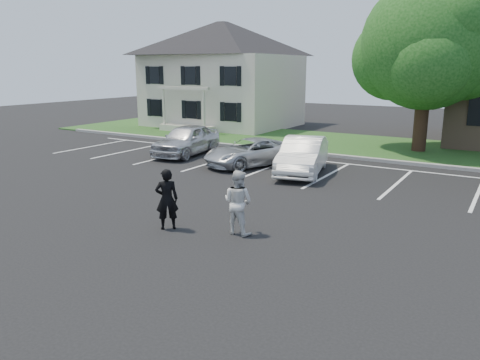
{
  "coord_description": "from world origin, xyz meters",
  "views": [
    {
      "loc": [
        6.66,
        -10.0,
        4.36
      ],
      "look_at": [
        0.0,
        1.0,
        1.25
      ],
      "focal_mm": 35.0,
      "sensor_mm": 36.0,
      "label": 1
    }
  ],
  "objects_px": {
    "car_silver_minivan": "(251,152)",
    "house": "(223,74)",
    "tree": "(430,47)",
    "car_white_sedan": "(303,156)",
    "man_white_shirt": "(238,202)",
    "car_silver_west": "(187,140)",
    "man_black_suit": "(167,199)"
  },
  "relations": [
    {
      "from": "man_black_suit",
      "to": "man_white_shirt",
      "type": "distance_m",
      "value": 1.98
    },
    {
      "from": "tree",
      "to": "car_silver_minivan",
      "type": "relative_size",
      "value": 1.99
    },
    {
      "from": "house",
      "to": "tree",
      "type": "height_order",
      "value": "tree"
    },
    {
      "from": "car_silver_west",
      "to": "car_silver_minivan",
      "type": "distance_m",
      "value": 4.17
    },
    {
      "from": "house",
      "to": "car_silver_minivan",
      "type": "relative_size",
      "value": 2.33
    },
    {
      "from": "house",
      "to": "man_black_suit",
      "type": "xyz_separation_m",
      "value": [
        11.59,
        -20.51,
        -2.98
      ]
    },
    {
      "from": "tree",
      "to": "car_silver_minivan",
      "type": "height_order",
      "value": "tree"
    },
    {
      "from": "man_white_shirt",
      "to": "house",
      "type": "bearing_deg",
      "value": -53.34
    },
    {
      "from": "car_white_sedan",
      "to": "man_white_shirt",
      "type": "bearing_deg",
      "value": -93.23
    },
    {
      "from": "house",
      "to": "man_black_suit",
      "type": "relative_size",
      "value": 6.05
    },
    {
      "from": "car_silver_minivan",
      "to": "house",
      "type": "bearing_deg",
      "value": 152.49
    },
    {
      "from": "car_white_sedan",
      "to": "man_black_suit",
      "type": "bearing_deg",
      "value": -106.68
    },
    {
      "from": "car_silver_west",
      "to": "tree",
      "type": "bearing_deg",
      "value": 28.62
    },
    {
      "from": "tree",
      "to": "car_silver_west",
      "type": "height_order",
      "value": "tree"
    },
    {
      "from": "man_white_shirt",
      "to": "car_silver_minivan",
      "type": "distance_m",
      "value": 8.93
    },
    {
      "from": "tree",
      "to": "car_white_sedan",
      "type": "xyz_separation_m",
      "value": [
        -3.27,
        -7.94,
        -4.6
      ]
    },
    {
      "from": "house",
      "to": "man_black_suit",
      "type": "height_order",
      "value": "house"
    },
    {
      "from": "man_white_shirt",
      "to": "car_white_sedan",
      "type": "relative_size",
      "value": 0.38
    },
    {
      "from": "house",
      "to": "car_white_sedan",
      "type": "relative_size",
      "value": 2.25
    },
    {
      "from": "man_white_shirt",
      "to": "car_silver_west",
      "type": "relative_size",
      "value": 0.38
    },
    {
      "from": "man_black_suit",
      "to": "car_silver_minivan",
      "type": "distance_m",
      "value": 8.91
    },
    {
      "from": "tree",
      "to": "car_silver_west",
      "type": "bearing_deg",
      "value": -144.85
    },
    {
      "from": "tree",
      "to": "man_white_shirt",
      "type": "xyz_separation_m",
      "value": [
        -1.77,
        -15.59,
        -4.48
      ]
    },
    {
      "from": "man_white_shirt",
      "to": "car_silver_west",
      "type": "distance_m",
      "value": 11.88
    },
    {
      "from": "man_black_suit",
      "to": "car_silver_minivan",
      "type": "xyz_separation_m",
      "value": [
        -2.3,
        8.61,
        -0.24
      ]
    },
    {
      "from": "man_black_suit",
      "to": "car_silver_minivan",
      "type": "relative_size",
      "value": 0.38
    },
    {
      "from": "house",
      "to": "man_white_shirt",
      "type": "xyz_separation_m",
      "value": [
        13.44,
        -19.8,
        -2.96
      ]
    },
    {
      "from": "tree",
      "to": "car_white_sedan",
      "type": "bearing_deg",
      "value": -112.38
    },
    {
      "from": "man_black_suit",
      "to": "car_silver_minivan",
      "type": "height_order",
      "value": "man_black_suit"
    },
    {
      "from": "tree",
      "to": "man_black_suit",
      "type": "bearing_deg",
      "value": -102.51
    },
    {
      "from": "tree",
      "to": "car_silver_west",
      "type": "xyz_separation_m",
      "value": [
        -10.04,
        -7.07,
        -4.58
      ]
    },
    {
      "from": "car_silver_west",
      "to": "car_white_sedan",
      "type": "xyz_separation_m",
      "value": [
        6.77,
        -0.87,
        -0.02
      ]
    }
  ]
}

